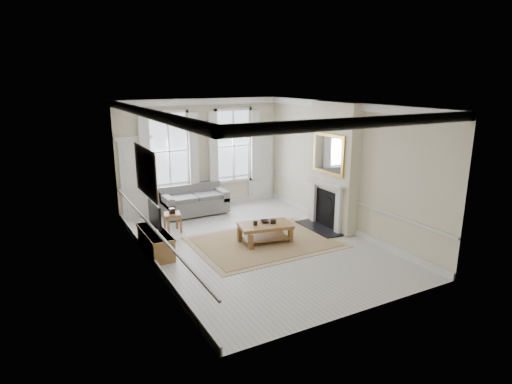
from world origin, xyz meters
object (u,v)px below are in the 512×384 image
side_table (172,217)px  sofa (194,202)px  tv_stand (156,242)px  coffee_table (265,227)px

side_table → sofa: bearing=48.7°
sofa → tv_stand: bearing=-127.7°
sofa → coffee_table: size_ratio=1.35×
coffee_table → tv_stand: (-2.58, 0.64, -0.13)m
side_table → tv_stand: size_ratio=0.34×
side_table → coffee_table: (1.79, -1.83, -0.01)m
side_table → tv_stand: 1.44m
coffee_table → side_table: bearing=146.2°
side_table → coffee_table: 2.56m
sofa → coffee_table: 3.13m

